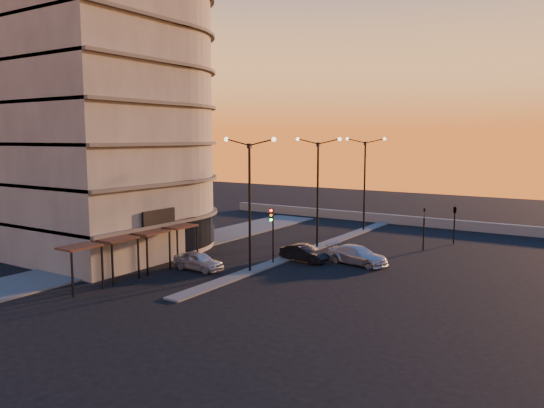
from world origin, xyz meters
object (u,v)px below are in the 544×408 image
(traffic_light_main, at_px, (272,226))
(car_hatchback, at_px, (198,261))
(streetlamp_mid, at_px, (318,183))
(car_wagon, at_px, (357,255))
(car_sedan, at_px, (304,253))

(traffic_light_main, height_order, car_hatchback, traffic_light_main)
(car_hatchback, bearing_deg, streetlamp_mid, -15.95)
(streetlamp_mid, height_order, car_hatchback, streetlamp_mid)
(car_wagon, bearing_deg, car_sedan, 118.67)
(traffic_light_main, distance_m, car_wagon, 6.79)
(car_hatchback, distance_m, car_sedan, 8.22)
(streetlamp_mid, distance_m, traffic_light_main, 7.62)
(streetlamp_mid, bearing_deg, traffic_light_main, -90.00)
(streetlamp_mid, xyz_separation_m, car_wagon, (5.36, -3.59, -4.90))
(streetlamp_mid, relative_size, car_sedan, 2.45)
(car_hatchback, relative_size, car_sedan, 1.01)
(car_hatchback, bearing_deg, traffic_light_main, -37.72)
(streetlamp_mid, xyz_separation_m, traffic_light_main, (0.00, -7.13, -2.70))
(car_hatchback, height_order, car_sedan, car_hatchback)
(car_sedan, bearing_deg, car_hatchback, 149.79)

